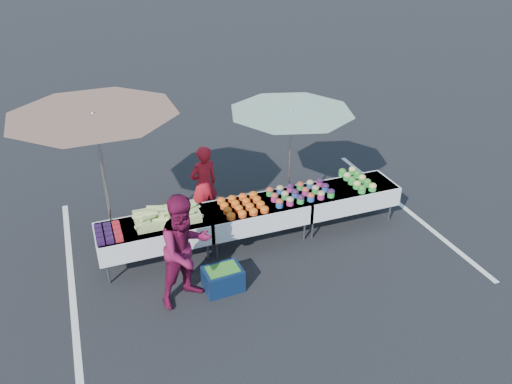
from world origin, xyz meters
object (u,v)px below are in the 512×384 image
object	(u,v)px
table_right	(346,195)
storage_bin	(223,278)
umbrella_left	(95,127)
umbrella_right	(291,122)
table_left	(154,233)
table_center	(256,213)
customer	(186,250)
vendor	(204,185)

from	to	relation	value
table_right	storage_bin	bearing A→B (deg)	-158.79
umbrella_left	umbrella_right	bearing A→B (deg)	-0.00
table_left	umbrella_left	xyz separation A→B (m)	(-0.63, 0.40, 1.80)
table_left	table_right	distance (m)	3.60
table_left	umbrella_left	world-z (taller)	umbrella_left
table_center	customer	world-z (taller)	customer
table_right	table_left	bearing A→B (deg)	180.00
vendor	umbrella_right	size ratio (longest dim) A/B	0.64
table_right	storage_bin	world-z (taller)	table_right
umbrella_right	customer	bearing A→B (deg)	-147.30
table_center	vendor	distance (m)	1.20
customer	umbrella_right	distance (m)	2.97
table_left	storage_bin	xyz separation A→B (m)	(0.84, -1.07, -0.38)
customer	umbrella_left	size ratio (longest dim) A/B	0.54
table_right	umbrella_left	world-z (taller)	umbrella_left
table_left	table_right	bearing A→B (deg)	0.00
table_center	table_right	world-z (taller)	same
table_left	umbrella_right	size ratio (longest dim) A/B	0.77
umbrella_right	storage_bin	world-z (taller)	umbrella_right
table_center	umbrella_left	xyz separation A→B (m)	(-2.43, 0.40, 1.80)
umbrella_right	umbrella_left	bearing A→B (deg)	180.00
customer	umbrella_left	distance (m)	2.29
table_left	umbrella_right	world-z (taller)	umbrella_right
storage_bin	umbrella_right	bearing A→B (deg)	36.83
table_center	umbrella_left	bearing A→B (deg)	170.63
storage_bin	table_center	bearing A→B (deg)	45.12
table_center	vendor	bearing A→B (deg)	123.98
table_center	storage_bin	size ratio (longest dim) A/B	3.03
vendor	table_center	bearing A→B (deg)	108.55
table_right	umbrella_left	distance (m)	4.61
umbrella_left	umbrella_right	world-z (taller)	umbrella_left
vendor	umbrella_right	xyz separation A→B (m)	(1.47, -0.59, 1.26)
table_right	vendor	world-z (taller)	vendor
table_right	vendor	size ratio (longest dim) A/B	1.21
customer	table_right	bearing A→B (deg)	-2.61
storage_bin	customer	bearing A→B (deg)	178.15
customer	vendor	bearing A→B (deg)	47.12
customer	storage_bin	xyz separation A→B (m)	(0.55, 0.01, -0.70)
table_right	umbrella_left	bearing A→B (deg)	174.59
customer	storage_bin	bearing A→B (deg)	-19.47
vendor	storage_bin	xyz separation A→B (m)	(-0.29, -2.06, -0.57)
vendor	storage_bin	distance (m)	2.15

